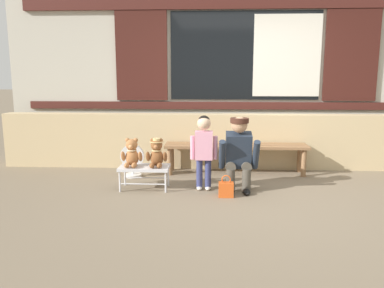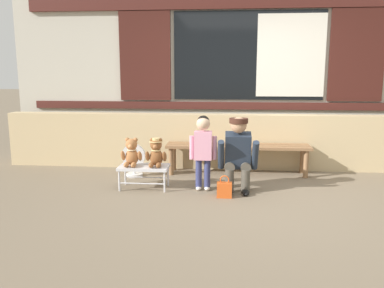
{
  "view_description": "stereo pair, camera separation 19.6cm",
  "coord_description": "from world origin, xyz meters",
  "px_view_note": "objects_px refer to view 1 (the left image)",
  "views": [
    {
      "loc": [
        -0.53,
        -4.64,
        1.48
      ],
      "look_at": [
        -0.79,
        0.46,
        0.55
      ],
      "focal_mm": 36.55,
      "sensor_mm": 36.0,
      "label": 1
    },
    {
      "loc": [
        -0.34,
        -4.62,
        1.48
      ],
      "look_at": [
        -0.79,
        0.46,
        0.55
      ],
      "focal_mm": 36.55,
      "sensor_mm": 36.0,
      "label": 2
    }
  ],
  "objects_px": {
    "teddy_bear_with_hat": "(157,153)",
    "child_standing": "(204,144)",
    "teddy_bear_plain": "(132,154)",
    "floor_fan": "(133,161)",
    "adult_crouching": "(239,153)",
    "handbag_on_ground": "(226,189)",
    "wooden_bench_long": "(236,149)",
    "small_display_bench": "(144,169)"
  },
  "relations": [
    {
      "from": "wooden_bench_long",
      "to": "teddy_bear_plain",
      "type": "height_order",
      "value": "teddy_bear_plain"
    },
    {
      "from": "wooden_bench_long",
      "to": "teddy_bear_with_hat",
      "type": "xyz_separation_m",
      "value": [
        -1.06,
        -0.85,
        0.1
      ]
    },
    {
      "from": "handbag_on_ground",
      "to": "floor_fan",
      "type": "distance_m",
      "value": 1.57
    },
    {
      "from": "teddy_bear_with_hat",
      "to": "child_standing",
      "type": "distance_m",
      "value": 0.62
    },
    {
      "from": "wooden_bench_long",
      "to": "small_display_bench",
      "type": "xyz_separation_m",
      "value": [
        -1.22,
        -0.85,
        -0.11
      ]
    },
    {
      "from": "teddy_bear_plain",
      "to": "floor_fan",
      "type": "bearing_deg",
      "value": 101.04
    },
    {
      "from": "adult_crouching",
      "to": "handbag_on_ground",
      "type": "height_order",
      "value": "adult_crouching"
    },
    {
      "from": "small_display_bench",
      "to": "floor_fan",
      "type": "distance_m",
      "value": 0.63
    },
    {
      "from": "teddy_bear_with_hat",
      "to": "teddy_bear_plain",
      "type": "bearing_deg",
      "value": -179.87
    },
    {
      "from": "small_display_bench",
      "to": "teddy_bear_with_hat",
      "type": "distance_m",
      "value": 0.26
    },
    {
      "from": "handbag_on_ground",
      "to": "floor_fan",
      "type": "bearing_deg",
      "value": 146.94
    },
    {
      "from": "floor_fan",
      "to": "teddy_bear_with_hat",
      "type": "bearing_deg",
      "value": -52.76
    },
    {
      "from": "adult_crouching",
      "to": "teddy_bear_plain",
      "type": "bearing_deg",
      "value": 179.7
    },
    {
      "from": "teddy_bear_with_hat",
      "to": "floor_fan",
      "type": "xyz_separation_m",
      "value": [
        -0.43,
        0.57,
        -0.23
      ]
    },
    {
      "from": "handbag_on_ground",
      "to": "wooden_bench_long",
      "type": "bearing_deg",
      "value": 80.87
    },
    {
      "from": "small_display_bench",
      "to": "teddy_bear_plain",
      "type": "distance_m",
      "value": 0.25
    },
    {
      "from": "small_display_bench",
      "to": "handbag_on_ground",
      "type": "distance_m",
      "value": 1.09
    },
    {
      "from": "small_display_bench",
      "to": "teddy_bear_with_hat",
      "type": "xyz_separation_m",
      "value": [
        0.16,
        0.0,
        0.21
      ]
    },
    {
      "from": "wooden_bench_long",
      "to": "small_display_bench",
      "type": "relative_size",
      "value": 3.28
    },
    {
      "from": "small_display_bench",
      "to": "child_standing",
      "type": "height_order",
      "value": "child_standing"
    },
    {
      "from": "small_display_bench",
      "to": "teddy_bear_with_hat",
      "type": "height_order",
      "value": "teddy_bear_with_hat"
    },
    {
      "from": "child_standing",
      "to": "adult_crouching",
      "type": "relative_size",
      "value": 1.01
    },
    {
      "from": "child_standing",
      "to": "small_display_bench",
      "type": "bearing_deg",
      "value": -179.85
    },
    {
      "from": "teddy_bear_with_hat",
      "to": "child_standing",
      "type": "relative_size",
      "value": 0.38
    },
    {
      "from": "child_standing",
      "to": "handbag_on_ground",
      "type": "height_order",
      "value": "child_standing"
    },
    {
      "from": "teddy_bear_plain",
      "to": "handbag_on_ground",
      "type": "relative_size",
      "value": 1.34
    },
    {
      "from": "teddy_bear_with_hat",
      "to": "small_display_bench",
      "type": "bearing_deg",
      "value": -179.23
    },
    {
      "from": "adult_crouching",
      "to": "small_display_bench",
      "type": "bearing_deg",
      "value": 179.73
    },
    {
      "from": "handbag_on_ground",
      "to": "floor_fan",
      "type": "relative_size",
      "value": 0.57
    },
    {
      "from": "small_display_bench",
      "to": "adult_crouching",
      "type": "bearing_deg",
      "value": -0.27
    },
    {
      "from": "handbag_on_ground",
      "to": "small_display_bench",
      "type": "bearing_deg",
      "value": 164.69
    },
    {
      "from": "wooden_bench_long",
      "to": "child_standing",
      "type": "relative_size",
      "value": 2.19
    },
    {
      "from": "teddy_bear_plain",
      "to": "adult_crouching",
      "type": "height_order",
      "value": "adult_crouching"
    },
    {
      "from": "small_display_bench",
      "to": "handbag_on_ground",
      "type": "bearing_deg",
      "value": -15.31
    },
    {
      "from": "teddy_bear_with_hat",
      "to": "child_standing",
      "type": "bearing_deg",
      "value": -0.01
    },
    {
      "from": "child_standing",
      "to": "adult_crouching",
      "type": "bearing_deg",
      "value": -1.0
    },
    {
      "from": "handbag_on_ground",
      "to": "floor_fan",
      "type": "height_order",
      "value": "floor_fan"
    },
    {
      "from": "adult_crouching",
      "to": "child_standing",
      "type": "bearing_deg",
      "value": 179.0
    },
    {
      "from": "small_display_bench",
      "to": "teddy_bear_plain",
      "type": "xyz_separation_m",
      "value": [
        -0.16,
        0.0,
        0.2
      ]
    },
    {
      "from": "wooden_bench_long",
      "to": "teddy_bear_plain",
      "type": "distance_m",
      "value": 1.62
    },
    {
      "from": "teddy_bear_plain",
      "to": "child_standing",
      "type": "xyz_separation_m",
      "value": [
        0.92,
        0.0,
        0.13
      ]
    },
    {
      "from": "adult_crouching",
      "to": "floor_fan",
      "type": "relative_size",
      "value": 1.98
    }
  ]
}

